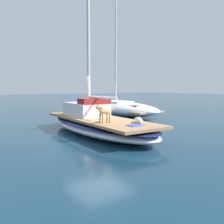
# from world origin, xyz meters

# --- Properties ---
(ground_plane) EXTENTS (120.00, 120.00, 0.00)m
(ground_plane) POSITION_xyz_m (0.00, 0.00, 0.00)
(ground_plane) COLOR #143347
(sailboat_main) EXTENTS (2.68, 7.29, 0.66)m
(sailboat_main) POSITION_xyz_m (0.00, 0.00, 0.34)
(sailboat_main) COLOR white
(sailboat_main) RESTS_ON ground
(mast_main) EXTENTS (0.14, 2.27, 6.24)m
(mast_main) POSITION_xyz_m (0.02, 0.73, 3.44)
(mast_main) COLOR silver
(mast_main) RESTS_ON sailboat_main
(cabin_house) EXTENTS (1.45, 2.25, 0.84)m
(cabin_house) POSITION_xyz_m (0.03, 1.12, 1.01)
(cabin_house) COLOR silver
(cabin_house) RESTS_ON sailboat_main
(dog_tan) EXTENTS (0.93, 0.33, 0.70)m
(dog_tan) POSITION_xyz_m (-0.64, -1.42, 1.08)
(dog_tan) COLOR tan
(dog_tan) RESTS_ON sailboat_main
(dog_white) EXTENTS (0.50, 0.90, 0.22)m
(dog_white) POSITION_xyz_m (0.42, -2.11, 0.77)
(dog_white) COLOR silver
(dog_white) RESTS_ON sailboat_main
(deck_winch) EXTENTS (0.16, 0.16, 0.21)m
(deck_winch) POSITION_xyz_m (0.68, -1.84, 0.76)
(deck_winch) COLOR #B7B7BC
(deck_winch) RESTS_ON sailboat_main
(coiled_rope) EXTENTS (0.32, 0.32, 0.04)m
(coiled_rope) POSITION_xyz_m (-0.59, -0.98, 0.68)
(coiled_rope) COLOR beige
(coiled_rope) RESTS_ON sailboat_main
(deck_towel) EXTENTS (0.58, 0.40, 0.03)m
(deck_towel) POSITION_xyz_m (-0.03, -2.48, 0.68)
(deck_towel) COLOR blue
(deck_towel) RESTS_ON sailboat_main
(moored_boat_starboard_side) EXTENTS (3.02, 6.83, 8.29)m
(moored_boat_starboard_side) POSITION_xyz_m (4.82, 4.83, 0.53)
(moored_boat_starboard_side) COLOR white
(moored_boat_starboard_side) RESTS_ON ground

